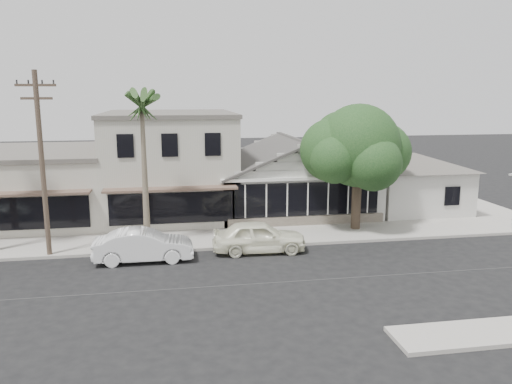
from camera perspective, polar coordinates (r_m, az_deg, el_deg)
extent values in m
plane|color=black|center=(21.40, -1.15, -10.53)|extent=(140.00, 140.00, 0.00)
cube|color=#9E9991|center=(28.01, -19.82, -5.75)|extent=(90.00, 3.50, 0.15)
cube|color=beige|center=(33.75, 4.06, 0.20)|extent=(10.00, 8.00, 3.00)
cube|color=black|center=(29.85, 5.92, -0.80)|extent=(8.80, 0.10, 2.00)
cube|color=#60564C|center=(30.18, 5.86, -3.39)|extent=(9.60, 0.18, 0.70)
cube|color=beige|center=(35.68, 17.35, 0.31)|extent=(6.00, 6.00, 3.00)
cube|color=#BBB6A9|center=(33.49, -9.75, 3.02)|extent=(8.00, 10.00, 6.50)
cube|color=beige|center=(34.87, -24.63, 0.56)|extent=(10.00, 10.00, 4.20)
cylinder|color=brown|center=(25.82, -23.23, 2.67)|extent=(0.24, 0.24, 9.00)
cube|color=brown|center=(25.59, -23.90, 11.11)|extent=(1.80, 0.12, 0.12)
cube|color=brown|center=(25.59, -23.79, 9.77)|extent=(1.40, 0.12, 0.12)
imported|color=white|center=(25.36, 0.35, -5.11)|extent=(4.79, 2.10, 1.60)
imported|color=white|center=(24.60, -12.73, -5.98)|extent=(4.70, 1.65, 1.55)
cylinder|color=#493B2C|center=(29.61, 11.36, -1.64)|extent=(0.55, 0.55, 2.91)
sphere|color=#163716|center=(29.04, 11.63, 5.22)|extent=(4.74, 4.74, 4.74)
sphere|color=#163716|center=(30.22, 14.13, 4.46)|extent=(3.46, 3.46, 3.46)
sphere|color=#163716|center=(28.92, 8.65, 4.75)|extent=(3.64, 3.64, 3.64)
sphere|color=#163716|center=(28.02, 13.27, 3.24)|extent=(3.10, 3.10, 3.10)
sphere|color=#163716|center=(30.19, 9.68, 6.03)|extent=(3.28, 3.28, 3.28)
sphere|color=#163716|center=(30.57, 12.73, 6.66)|extent=(2.91, 2.91, 2.91)
sphere|color=#163716|center=(27.87, 8.97, 3.75)|extent=(2.73, 2.73, 2.73)
cone|color=#726651|center=(26.08, -12.58, 1.37)|extent=(0.37, 0.37, 7.18)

